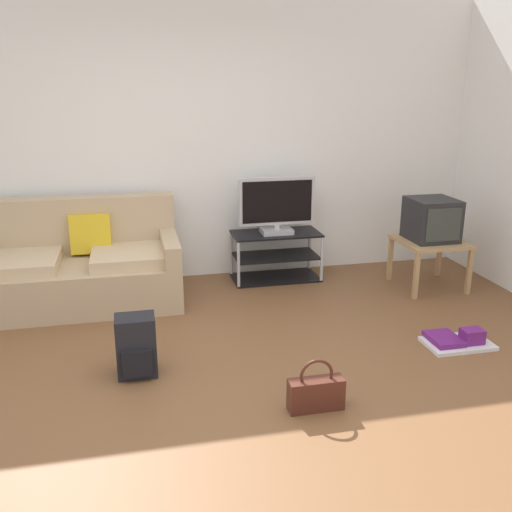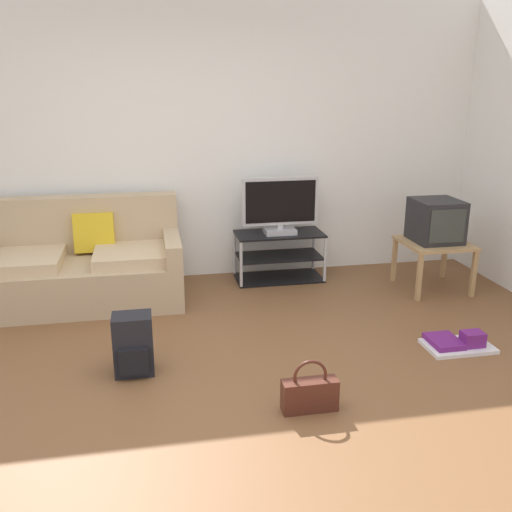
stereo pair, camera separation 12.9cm
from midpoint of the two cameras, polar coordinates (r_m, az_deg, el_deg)
ground_plane at (r=3.72m, az=-3.13°, el=-14.06°), size 9.00×9.80×0.02m
wall_back at (r=5.65m, az=-6.84°, el=11.27°), size 9.00×0.10×2.70m
couch at (r=5.33m, az=-16.54°, el=-0.95°), size 1.78×0.91×0.91m
tv_stand at (r=5.69m, az=2.97°, el=-0.01°), size 0.87×0.43×0.48m
flat_tv at (r=5.54m, az=3.11°, el=5.02°), size 0.75×0.22×0.56m
side_table at (r=5.65m, az=18.12°, el=0.78°), size 0.60×0.60×0.47m
crt_tv at (r=5.60m, az=18.29°, el=3.39°), size 0.42×0.44×0.40m
backpack at (r=3.96m, az=-11.33°, el=-8.75°), size 0.26×0.27×0.42m
handbag at (r=3.54m, az=6.49°, el=-13.56°), size 0.34×0.11×0.33m
floor_tray at (r=4.57m, az=20.39°, el=-8.23°), size 0.50×0.33×0.14m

